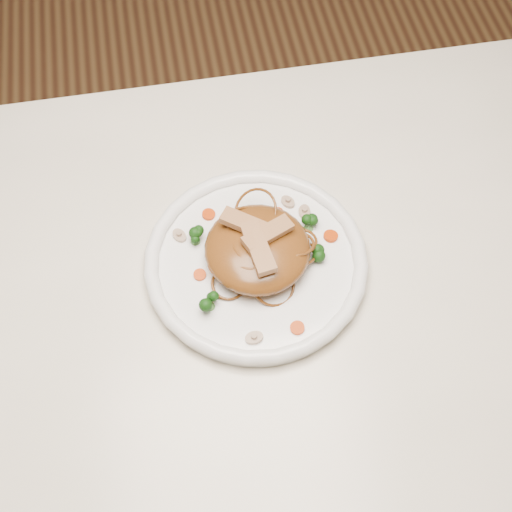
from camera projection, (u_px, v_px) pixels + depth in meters
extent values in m
plane|color=#4D2B1A|center=(240.00, 447.00, 1.57)|extent=(4.00, 4.00, 0.00)
cube|color=white|center=(230.00, 298.00, 0.95)|extent=(1.20, 0.80, 0.04)
cylinder|color=brown|center=(457.00, 203.00, 1.49)|extent=(0.06, 0.06, 0.71)
cylinder|color=white|center=(256.00, 264.00, 0.94)|extent=(0.37, 0.37, 0.02)
ellipsoid|color=brown|center=(257.00, 249.00, 0.92)|extent=(0.18, 0.18, 0.05)
cube|color=tan|center=(268.00, 233.00, 0.89)|extent=(0.07, 0.05, 0.01)
cube|color=tan|center=(247.00, 224.00, 0.90)|extent=(0.07, 0.06, 0.01)
cube|color=tan|center=(258.00, 248.00, 0.88)|extent=(0.04, 0.08, 0.01)
cylinder|color=#BD3006|center=(277.00, 214.00, 0.97)|extent=(0.02, 0.02, 0.00)
cylinder|color=#BD3006|center=(200.00, 275.00, 0.92)|extent=(0.02, 0.02, 0.00)
cylinder|color=#BD3006|center=(331.00, 236.00, 0.95)|extent=(0.02, 0.02, 0.00)
cylinder|color=#BD3006|center=(209.00, 214.00, 0.97)|extent=(0.02, 0.02, 0.00)
cylinder|color=#BD3006|center=(297.00, 328.00, 0.88)|extent=(0.03, 0.03, 0.00)
cylinder|color=tan|center=(254.00, 338.00, 0.87)|extent=(0.03, 0.03, 0.01)
cylinder|color=tan|center=(304.00, 212.00, 0.97)|extent=(0.03, 0.03, 0.01)
cylinder|color=tan|center=(179.00, 236.00, 0.95)|extent=(0.03, 0.03, 0.01)
cylinder|color=tan|center=(288.00, 202.00, 0.98)|extent=(0.03, 0.03, 0.01)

